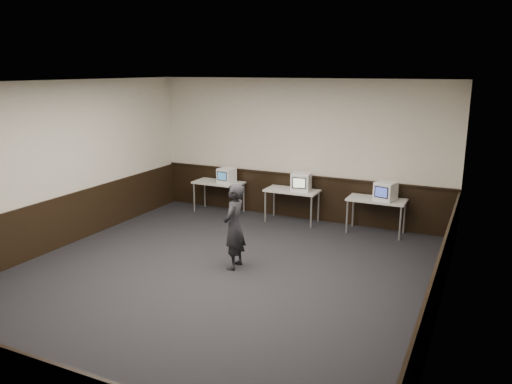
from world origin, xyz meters
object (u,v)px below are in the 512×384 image
desk_center (292,193)px  desk_right (377,202)px  emac_center (301,182)px  emac_right (385,191)px  desk_left (219,185)px  person (234,226)px  emac_left (226,176)px

desk_center → desk_right: bearing=0.0°
emac_center → emac_right: 1.87m
desk_left → emac_right: bearing=-0.7°
emac_center → person: size_ratio=0.32×
desk_left → person: bearing=-56.2°
emac_center → emac_right: bearing=-9.4°
emac_center → emac_left: bearing=172.0°
emac_left → emac_center: 1.89m
emac_right → desk_left: bearing=-167.3°
desk_center → emac_left: 1.69m
desk_left → emac_center: 2.13m
desk_left → desk_right: size_ratio=1.00×
emac_right → emac_left: bearing=-167.2°
desk_center → desk_right: (1.90, 0.00, 0.00)m
desk_left → desk_center: (1.90, 0.00, 0.00)m
emac_right → desk_right: bearing=177.9°
desk_left → desk_right: bearing=0.0°
emac_left → person: 3.43m
desk_left → desk_right: same height
emac_right → emac_center: bearing=-167.9°
desk_right → desk_center: bearing=180.0°
emac_center → desk_center: bearing=169.8°
desk_center → person: (0.08, -2.95, 0.07)m
desk_center → desk_right: same height
desk_left → desk_center: same height
desk_right → emac_center: emac_center is taller
desk_right → emac_right: 0.32m
desk_left → emac_center: bearing=-0.2°
desk_center → person: 2.96m
desk_center → emac_left: size_ratio=2.91×
emac_center → desk_left: bearing=171.7°
desk_left → desk_right: (3.80, 0.00, 0.00)m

